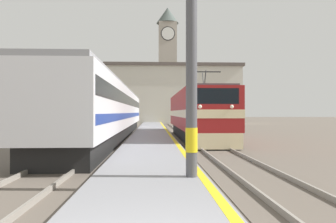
{
  "coord_description": "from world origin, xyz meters",
  "views": [
    {
      "loc": [
        0.08,
        -3.2,
        1.94
      ],
      "look_at": [
        1.27,
        22.61,
        2.0
      ],
      "focal_mm": 35.0,
      "sensor_mm": 36.0,
      "label": 1
    }
  ],
  "objects": [
    {
      "name": "rail_track_near",
      "position": [
        3.22,
        25.0,
        0.03
      ],
      "size": [
        2.84,
        140.0,
        0.16
      ],
      "color": "#60564C",
      "rests_on": "ground"
    },
    {
      "name": "rail_track_far",
      "position": [
        -3.12,
        25.0,
        0.03
      ],
      "size": [
        2.83,
        140.0,
        0.16
      ],
      "color": "#60564C",
      "rests_on": "ground"
    },
    {
      "name": "ground_plane",
      "position": [
        0.0,
        30.0,
        0.0
      ],
      "size": [
        200.0,
        200.0,
        0.0
      ],
      "primitive_type": "plane",
      "color": "#60564C"
    },
    {
      "name": "station_building",
      "position": [
        3.53,
        51.95,
        4.97
      ],
      "size": [
        22.56,
        7.14,
        9.89
      ],
      "color": "beige",
      "rests_on": "ground"
    },
    {
      "name": "passenger_train",
      "position": [
        -3.12,
        22.42,
        2.05
      ],
      "size": [
        2.92,
        31.8,
        3.8
      ],
      "color": "black",
      "rests_on": "ground"
    },
    {
      "name": "platform",
      "position": [
        0.0,
        25.0,
        0.18
      ],
      "size": [
        2.87,
        140.0,
        0.37
      ],
      "color": "gray",
      "rests_on": "ground"
    },
    {
      "name": "locomotive_train",
      "position": [
        3.22,
        20.43,
        1.79
      ],
      "size": [
        2.92,
        15.16,
        4.45
      ],
      "color": "black",
      "rests_on": "ground"
    },
    {
      "name": "clock_tower",
      "position": [
        2.93,
        60.42,
        11.9
      ],
      "size": [
        4.28,
        4.28,
        22.37
      ],
      "color": "#ADA393",
      "rests_on": "ground"
    }
  ]
}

